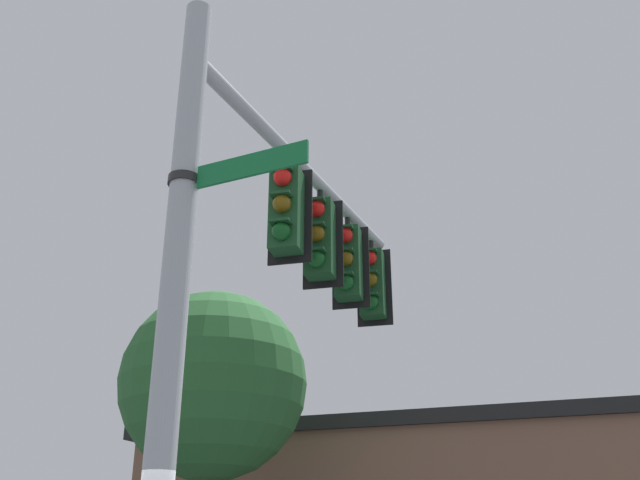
{
  "coord_description": "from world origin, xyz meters",
  "views": [
    {
      "loc": [
        -2.59,
        5.2,
        1.98
      ],
      "look_at": [
        -0.56,
        -2.88,
        5.6
      ],
      "focal_mm": 39.39,
      "sensor_mm": 36.0,
      "label": 1
    }
  ],
  "objects_px": {
    "traffic_light_mid_outer": "(348,262)",
    "street_name_sign": "(218,173)",
    "traffic_light_nearest_pole": "(286,209)",
    "traffic_light_mid_inner": "(320,238)",
    "traffic_light_arm_end": "(372,283)"
  },
  "relations": [
    {
      "from": "traffic_light_mid_outer",
      "to": "street_name_sign",
      "type": "distance_m",
      "value": 3.91
    },
    {
      "from": "traffic_light_nearest_pole",
      "to": "street_name_sign",
      "type": "bearing_deg",
      "value": 89.38
    },
    {
      "from": "traffic_light_nearest_pole",
      "to": "traffic_light_mid_inner",
      "type": "distance_m",
      "value": 0.94
    },
    {
      "from": "traffic_light_mid_inner",
      "to": "traffic_light_arm_end",
      "type": "relative_size",
      "value": 1.0
    },
    {
      "from": "traffic_light_mid_inner",
      "to": "street_name_sign",
      "type": "relative_size",
      "value": 0.94
    },
    {
      "from": "traffic_light_mid_outer",
      "to": "traffic_light_arm_end",
      "type": "xyz_separation_m",
      "value": [
        -0.18,
        -0.92,
        0.0
      ]
    },
    {
      "from": "traffic_light_mid_inner",
      "to": "street_name_sign",
      "type": "bearing_deg",
      "value": 86.08
    },
    {
      "from": "traffic_light_mid_outer",
      "to": "traffic_light_mid_inner",
      "type": "bearing_deg",
      "value": 78.98
    },
    {
      "from": "traffic_light_mid_inner",
      "to": "traffic_light_nearest_pole",
      "type": "bearing_deg",
      "value": 78.98
    },
    {
      "from": "street_name_sign",
      "to": "traffic_light_nearest_pole",
      "type": "bearing_deg",
      "value": -90.62
    },
    {
      "from": "traffic_light_nearest_pole",
      "to": "street_name_sign",
      "type": "distance_m",
      "value": 2.09
    },
    {
      "from": "traffic_light_mid_outer",
      "to": "street_name_sign",
      "type": "xyz_separation_m",
      "value": [
        0.38,
        3.84,
        -0.58
      ]
    },
    {
      "from": "traffic_light_arm_end",
      "to": "street_name_sign",
      "type": "relative_size",
      "value": 0.94
    },
    {
      "from": "traffic_light_mid_outer",
      "to": "street_name_sign",
      "type": "height_order",
      "value": "traffic_light_mid_outer"
    },
    {
      "from": "traffic_light_nearest_pole",
      "to": "traffic_light_mid_inner",
      "type": "relative_size",
      "value": 1.0
    }
  ]
}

